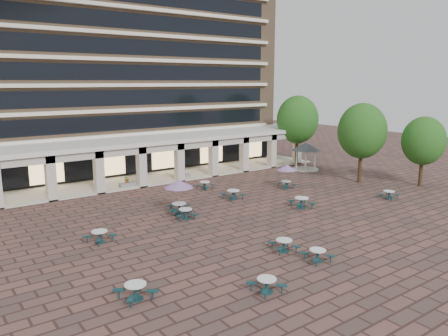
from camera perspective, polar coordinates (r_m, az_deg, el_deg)
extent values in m
plane|color=brown|center=(34.03, 1.75, -5.98)|extent=(120.00, 120.00, 0.00)
cube|color=#8F7150|center=(54.92, -15.06, 11.84)|extent=(40.00, 15.00, 22.00)
cube|color=white|center=(48.10, -11.31, 4.38)|extent=(36.80, 0.50, 0.35)
cube|color=black|center=(48.18, -11.49, 5.93)|extent=(35.20, 0.05, 1.60)
cube|color=white|center=(47.87, -11.43, 7.47)|extent=(36.80, 0.50, 0.35)
cube|color=black|center=(48.02, -11.61, 9.02)|extent=(35.20, 0.05, 1.60)
cube|color=white|center=(47.78, -11.55, 10.58)|extent=(36.80, 0.50, 0.35)
cube|color=black|center=(48.00, -11.73, 12.12)|extent=(35.20, 0.05, 1.60)
cube|color=white|center=(47.83, -11.68, 13.69)|extent=(36.80, 0.50, 0.35)
cube|color=black|center=(48.12, -11.86, 15.22)|extent=(35.20, 0.05, 1.60)
cube|color=white|center=(48.02, -11.81, 16.79)|extent=(36.80, 0.50, 0.35)
cube|color=black|center=(48.38, -11.99, 18.29)|extent=(35.20, 0.05, 1.60)
cube|color=white|center=(48.35, -11.94, 19.85)|extent=(36.80, 0.50, 0.35)
cube|color=white|center=(45.67, -9.84, 3.69)|extent=(42.00, 6.60, 0.40)
cube|color=beige|center=(43.22, -8.14, 2.72)|extent=(42.00, 0.30, 0.90)
cube|color=black|center=(48.45, -11.16, 1.20)|extent=(38.00, 0.15, 3.20)
cube|color=beige|center=(46.39, -9.67, -1.38)|extent=(42.00, 6.00, 0.12)
cube|color=beige|center=(40.03, -21.70, -1.20)|extent=(0.80, 0.80, 4.00)
cube|color=beige|center=(41.23, -16.03, -0.49)|extent=(0.80, 0.80, 4.00)
cube|color=beige|center=(42.81, -10.73, 0.18)|extent=(0.80, 0.80, 4.00)
cube|color=beige|center=(44.73, -5.84, 0.79)|extent=(0.80, 0.80, 4.00)
cube|color=beige|center=(46.96, -1.39, 1.34)|extent=(0.80, 0.80, 4.00)
cube|color=beige|center=(49.44, 2.64, 1.84)|extent=(0.80, 0.80, 4.00)
cube|color=beige|center=(52.15, 6.27, 2.27)|extent=(0.80, 0.80, 4.00)
cube|color=beige|center=(55.05, 9.53, 2.66)|extent=(0.80, 0.80, 4.00)
cube|color=#FFD88C|center=(45.24, -22.15, -0.39)|extent=(3.20, 0.08, 2.40)
cube|color=#FFD88C|center=(47.12, -14.60, 0.52)|extent=(3.20, 0.08, 2.40)
cube|color=#FFD88C|center=(49.75, -7.74, 1.34)|extent=(3.20, 0.08, 2.40)
cube|color=#FFD88C|center=(53.03, -1.65, 2.05)|extent=(3.20, 0.08, 2.40)
cube|color=#FFD88C|center=(56.85, 3.69, 2.65)|extent=(3.20, 0.08, 2.40)
cylinder|color=#163F43|center=(21.85, -11.44, -16.40)|extent=(0.72, 0.72, 0.04)
cylinder|color=#163F43|center=(21.70, -11.47, -15.65)|extent=(0.19, 0.19, 0.68)
cylinder|color=white|center=(21.52, -11.52, -14.67)|extent=(1.03, 1.03, 0.05)
cube|color=#163F43|center=(22.35, -10.94, -14.48)|extent=(0.58, 0.62, 0.05)
cylinder|color=#163F43|center=(22.45, -10.91, -15.02)|extent=(0.08, 0.08, 0.43)
cube|color=#163F43|center=(21.87, -13.59, -15.20)|extent=(0.62, 0.58, 0.05)
cylinder|color=#163F43|center=(21.97, -13.56, -15.76)|extent=(0.08, 0.08, 0.43)
cube|color=#163F43|center=(20.96, -12.07, -16.35)|extent=(0.58, 0.62, 0.05)
cylinder|color=#163F43|center=(21.07, -12.04, -16.92)|extent=(0.08, 0.08, 0.43)
cube|color=#163F43|center=(21.47, -9.33, -15.55)|extent=(0.62, 0.58, 0.05)
cylinder|color=#163F43|center=(21.58, -9.31, -16.11)|extent=(0.08, 0.08, 0.43)
cylinder|color=#163F43|center=(22.17, 5.57, -15.80)|extent=(0.67, 0.67, 0.04)
cylinder|color=#163F43|center=(22.03, 5.59, -15.11)|extent=(0.17, 0.17, 0.63)
cylinder|color=white|center=(21.87, 5.61, -14.22)|extent=(0.95, 0.95, 0.05)
cube|color=#163F43|center=(22.66, 5.76, -14.05)|extent=(0.56, 0.55, 0.05)
cylinder|color=#163F43|center=(22.75, 5.75, -14.55)|extent=(0.08, 0.08, 0.40)
cube|color=#163F43|center=(22.05, 3.60, -14.75)|extent=(0.55, 0.56, 0.05)
cylinder|color=#163F43|center=(22.15, 3.60, -15.26)|extent=(0.08, 0.08, 0.40)
cube|color=#163F43|center=(21.33, 5.42, -15.74)|extent=(0.56, 0.55, 0.05)
cylinder|color=#163F43|center=(21.43, 5.41, -16.26)|extent=(0.08, 0.08, 0.40)
cube|color=#163F43|center=(21.95, 7.60, -14.96)|extent=(0.55, 0.56, 0.05)
cylinder|color=#163F43|center=(22.05, 7.58, -15.48)|extent=(0.08, 0.08, 0.40)
cylinder|color=#163F43|center=(26.00, 12.09, -11.78)|extent=(0.65, 0.65, 0.04)
cylinder|color=#163F43|center=(25.89, 12.12, -11.19)|extent=(0.17, 0.17, 0.62)
cylinder|color=white|center=(25.75, 12.15, -10.42)|extent=(0.93, 0.93, 0.05)
cube|color=#163F43|center=(26.52, 12.26, -10.39)|extent=(0.57, 0.52, 0.05)
cylinder|color=#163F43|center=(26.60, 12.24, -10.83)|extent=(0.07, 0.07, 0.39)
cube|color=#163F43|center=(25.91, 10.49, -10.86)|extent=(0.52, 0.57, 0.05)
cylinder|color=#163F43|center=(25.99, 10.47, -11.30)|extent=(0.07, 0.07, 0.39)
cube|color=#163F43|center=(25.18, 11.98, -11.59)|extent=(0.57, 0.52, 0.05)
cylinder|color=#163F43|center=(25.26, 11.96, -12.04)|extent=(0.07, 0.07, 0.39)
cube|color=#163F43|center=(25.81, 13.77, -11.09)|extent=(0.52, 0.57, 0.05)
cylinder|color=#163F43|center=(25.89, 13.75, -11.53)|extent=(0.07, 0.07, 0.39)
cylinder|color=#163F43|center=(40.83, 20.70, -3.76)|extent=(0.65, 0.65, 0.04)
cylinder|color=#163F43|center=(40.76, 20.73, -3.36)|extent=(0.17, 0.17, 0.62)
cylinder|color=white|center=(40.67, 20.77, -2.85)|extent=(0.93, 0.93, 0.05)
cube|color=#163F43|center=(41.41, 20.45, -2.97)|extent=(0.53, 0.56, 0.05)
cylinder|color=#163F43|center=(41.46, 20.43, -3.26)|extent=(0.07, 0.07, 0.39)
cube|color=#163F43|center=(40.52, 19.75, -3.23)|extent=(0.56, 0.53, 0.05)
cylinder|color=#163F43|center=(40.58, 19.73, -3.52)|extent=(0.07, 0.07, 0.39)
cube|color=#163F43|center=(40.06, 21.04, -3.48)|extent=(0.53, 0.56, 0.05)
cylinder|color=#163F43|center=(40.11, 21.02, -3.78)|extent=(0.07, 0.07, 0.39)
cube|color=#163F43|center=(40.95, 21.72, -3.22)|extent=(0.56, 0.53, 0.05)
cylinder|color=#163F43|center=(41.00, 21.70, -3.51)|extent=(0.07, 0.07, 0.39)
cylinder|color=#163F43|center=(27.08, 7.83, -10.67)|extent=(0.68, 0.68, 0.04)
cylinder|color=#163F43|center=(26.97, 7.85, -10.07)|extent=(0.17, 0.17, 0.64)
cylinder|color=white|center=(26.83, 7.87, -9.30)|extent=(0.97, 0.97, 0.05)
cube|color=#163F43|center=(27.61, 8.34, -9.34)|extent=(0.60, 0.49, 0.05)
cylinder|color=#163F43|center=(27.69, 8.33, -9.77)|extent=(0.08, 0.08, 0.41)
cube|color=#163F43|center=(27.15, 6.31, -9.64)|extent=(0.49, 0.60, 0.05)
cylinder|color=#163F43|center=(27.23, 6.30, -10.08)|extent=(0.08, 0.08, 0.41)
cube|color=#163F43|center=(26.26, 7.34, -10.41)|extent=(0.60, 0.49, 0.05)
cylinder|color=#163F43|center=(26.34, 7.33, -10.86)|extent=(0.08, 0.08, 0.41)
cube|color=#163F43|center=(26.73, 9.42, -10.07)|extent=(0.49, 0.60, 0.05)
cylinder|color=#163F43|center=(26.81, 9.41, -10.52)|extent=(0.08, 0.08, 0.41)
cylinder|color=#163F43|center=(34.26, -5.86, -5.88)|extent=(0.77, 0.77, 0.04)
cylinder|color=#163F43|center=(34.17, -5.87, -5.33)|extent=(0.20, 0.20, 0.72)
cylinder|color=white|center=(34.04, -5.88, -4.62)|extent=(1.10, 1.10, 0.05)
cube|color=#163F43|center=(34.77, -4.98, -4.81)|extent=(0.67, 0.50, 0.05)
cylinder|color=#163F43|center=(34.84, -4.98, -5.21)|extent=(0.09, 0.09, 0.46)
cube|color=#163F43|center=(34.66, -6.98, -4.91)|extent=(0.50, 0.67, 0.05)
cylinder|color=#163F43|center=(34.73, -6.97, -5.31)|extent=(0.09, 0.09, 0.46)
cube|color=#163F43|center=(33.50, -6.79, -5.47)|extent=(0.67, 0.50, 0.05)
cylinder|color=#163F43|center=(33.57, -6.78, -5.89)|extent=(0.09, 0.09, 0.46)
cube|color=#163F43|center=(33.62, -4.73, -5.37)|extent=(0.50, 0.67, 0.05)
cylinder|color=#163F43|center=(33.69, -4.72, -5.78)|extent=(0.09, 0.09, 0.46)
cylinder|color=gray|center=(33.91, -5.90, -3.78)|extent=(0.05, 0.05, 2.63)
cone|color=#946AAC|center=(33.65, -5.94, -2.07)|extent=(2.30, 2.30, 0.60)
cylinder|color=#163F43|center=(36.13, 10.07, -5.09)|extent=(0.78, 0.78, 0.04)
cylinder|color=#163F43|center=(36.03, 10.08, -4.56)|extent=(0.20, 0.20, 0.74)
cylinder|color=white|center=(35.92, 10.11, -3.87)|extent=(1.12, 1.12, 0.06)
cube|color=#163F43|center=(36.81, 10.48, -4.03)|extent=(0.69, 0.56, 0.06)
cylinder|color=#163F43|center=(36.88, 10.46, -4.42)|extent=(0.09, 0.09, 0.47)
cube|color=#163F43|center=(36.24, 8.76, -4.22)|extent=(0.56, 0.69, 0.06)
cylinder|color=#163F43|center=(36.31, 8.75, -4.61)|extent=(0.09, 0.09, 0.47)
cube|color=#163F43|center=(35.19, 9.69, -4.72)|extent=(0.69, 0.56, 0.06)
cylinder|color=#163F43|center=(35.26, 9.67, -5.12)|extent=(0.09, 0.09, 0.47)
cube|color=#163F43|center=(35.78, 11.44, -4.52)|extent=(0.56, 0.69, 0.06)
cylinder|color=#163F43|center=(35.85, 11.42, -4.91)|extent=(0.09, 0.09, 0.47)
cylinder|color=#163F43|center=(29.32, -15.88, -9.26)|extent=(0.70, 0.70, 0.04)
cylinder|color=#163F43|center=(29.21, -15.91, -8.69)|extent=(0.18, 0.18, 0.66)
cylinder|color=white|center=(29.08, -15.95, -7.95)|extent=(1.00, 1.00, 0.05)
cube|color=#163F43|center=(29.91, -15.79, -7.99)|extent=(0.49, 0.62, 0.05)
cylinder|color=#163F43|center=(29.98, -15.77, -8.41)|extent=(0.08, 0.08, 0.42)
cube|color=#163F43|center=(29.26, -17.46, -8.52)|extent=(0.62, 0.49, 0.05)
cylinder|color=#163F43|center=(29.34, -17.43, -8.94)|extent=(0.08, 0.08, 0.42)
cube|color=#163F43|center=(28.45, -16.06, -9.01)|extent=(0.49, 0.62, 0.05)
cylinder|color=#163F43|center=(28.53, -16.03, -9.45)|extent=(0.08, 0.08, 0.42)
cube|color=#163F43|center=(29.11, -14.38, -8.45)|extent=(0.62, 0.49, 0.05)
cylinder|color=#163F43|center=(29.19, -14.36, -8.88)|extent=(0.08, 0.08, 0.42)
cylinder|color=#163F43|center=(32.96, -5.04, -6.56)|extent=(0.70, 0.70, 0.04)
cylinder|color=#163F43|center=(32.87, -5.05, -6.04)|extent=(0.18, 0.18, 0.66)
cylinder|color=white|center=(32.75, -5.06, -5.37)|extent=(1.00, 1.00, 0.05)
cube|color=#163F43|center=(33.47, -4.33, -5.52)|extent=(0.62, 0.50, 0.05)
cylinder|color=#163F43|center=(33.54, -4.32, -5.89)|extent=(0.08, 0.08, 0.42)
cube|color=#163F43|center=(33.25, -6.19, -5.67)|extent=(0.50, 0.62, 0.05)
cylinder|color=#163F43|center=(33.32, -6.18, -6.04)|extent=(0.08, 0.08, 0.42)
cube|color=#163F43|center=(32.21, -5.80, -6.22)|extent=(0.62, 0.50, 0.05)
cylinder|color=#163F43|center=(32.28, -5.79, -6.61)|extent=(0.08, 0.08, 0.42)
cube|color=#163F43|center=(32.44, -3.88, -6.06)|extent=(0.50, 0.62, 0.05)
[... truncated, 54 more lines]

